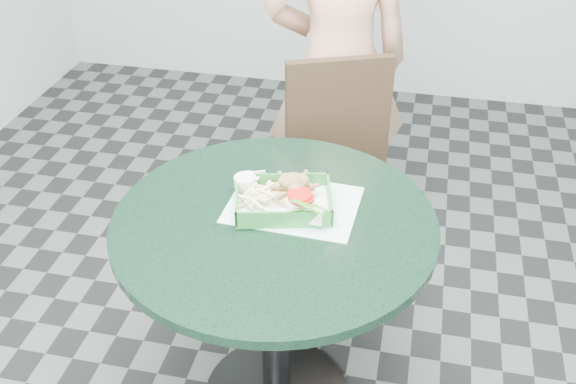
% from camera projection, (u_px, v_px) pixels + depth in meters
% --- Properties ---
extents(cafe_table, '(0.94, 0.94, 0.75)m').
position_uv_depth(cafe_table, '(275.00, 270.00, 2.03)').
color(cafe_table, black).
rests_on(cafe_table, floor).
extents(dining_chair, '(0.41, 0.41, 0.93)m').
position_uv_depth(dining_chair, '(332.00, 165.00, 2.60)').
color(dining_chair, '#452812').
rests_on(dining_chair, floor).
extents(diner_person, '(0.75, 0.62, 1.77)m').
position_uv_depth(diner_person, '(339.00, 50.00, 2.65)').
color(diner_person, tan).
rests_on(diner_person, floor).
extents(placemat, '(0.39, 0.30, 0.00)m').
position_uv_depth(placemat, '(293.00, 210.00, 1.99)').
color(placemat, silver).
rests_on(placemat, cafe_table).
extents(food_basket, '(0.27, 0.20, 0.06)m').
position_uv_depth(food_basket, '(284.00, 209.00, 1.96)').
color(food_basket, '#277E30').
rests_on(food_basket, placemat).
extents(crab_sandwich, '(0.13, 0.13, 0.08)m').
position_uv_depth(crab_sandwich, '(296.00, 193.00, 1.97)').
color(crab_sandwich, tan).
rests_on(crab_sandwich, food_basket).
extents(fries_pile, '(0.13, 0.14, 0.04)m').
position_uv_depth(fries_pile, '(260.00, 196.00, 1.98)').
color(fries_pile, '#F8ECB0').
rests_on(fries_pile, food_basket).
extents(sauce_ramekin, '(0.07, 0.07, 0.04)m').
position_uv_depth(sauce_ramekin, '(252.00, 182.00, 2.02)').
color(sauce_ramekin, white).
rests_on(sauce_ramekin, food_basket).
extents(garnish_cup, '(0.13, 0.12, 0.05)m').
position_uv_depth(garnish_cup, '(301.00, 211.00, 1.92)').
color(garnish_cup, white).
rests_on(garnish_cup, food_basket).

